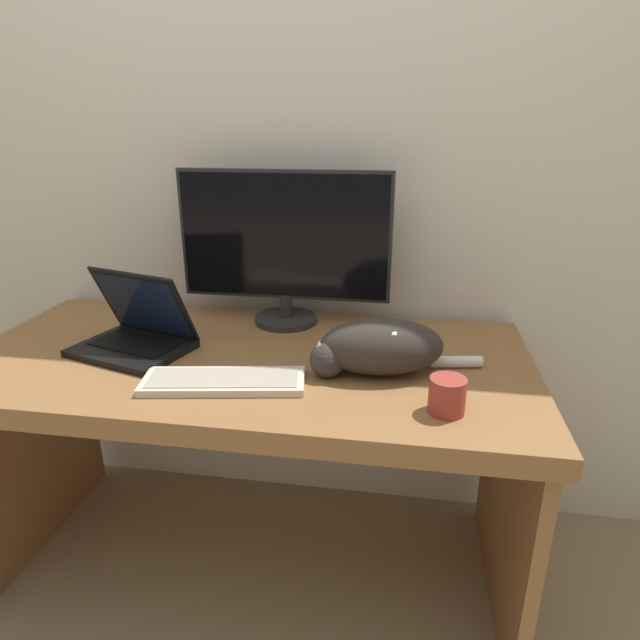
{
  "coord_description": "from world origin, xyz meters",
  "views": [
    {
      "loc": [
        0.44,
        -0.98,
        1.42
      ],
      "look_at": [
        0.23,
        0.36,
        0.91
      ],
      "focal_mm": 30.0,
      "sensor_mm": 36.0,
      "label": 1
    }
  ],
  "objects_px": {
    "cat": "(379,346)",
    "coffee_mug": "(447,396)",
    "monitor": "(284,245)",
    "laptop": "(136,334)",
    "external_keyboard": "(225,381)"
  },
  "relations": [
    {
      "from": "laptop",
      "to": "external_keyboard",
      "type": "distance_m",
      "value": 0.38
    },
    {
      "from": "monitor",
      "to": "external_keyboard",
      "type": "bearing_deg",
      "value": -96.38
    },
    {
      "from": "monitor",
      "to": "coffee_mug",
      "type": "relative_size",
      "value": 7.95
    },
    {
      "from": "laptop",
      "to": "external_keyboard",
      "type": "xyz_separation_m",
      "value": [
        0.34,
        -0.18,
        -0.04
      ]
    },
    {
      "from": "laptop",
      "to": "external_keyboard",
      "type": "bearing_deg",
      "value": -11.96
    },
    {
      "from": "external_keyboard",
      "to": "laptop",
      "type": "bearing_deg",
      "value": 141.86
    },
    {
      "from": "cat",
      "to": "coffee_mug",
      "type": "xyz_separation_m",
      "value": [
        0.17,
        -0.19,
        -0.03
      ]
    },
    {
      "from": "monitor",
      "to": "coffee_mug",
      "type": "height_order",
      "value": "monitor"
    },
    {
      "from": "external_keyboard",
      "to": "coffee_mug",
      "type": "distance_m",
      "value": 0.56
    },
    {
      "from": "monitor",
      "to": "laptop",
      "type": "distance_m",
      "value": 0.54
    },
    {
      "from": "cat",
      "to": "external_keyboard",
      "type": "bearing_deg",
      "value": -169.9
    },
    {
      "from": "laptop",
      "to": "coffee_mug",
      "type": "xyz_separation_m",
      "value": [
        0.89,
        -0.23,
        -0.0
      ]
    },
    {
      "from": "monitor",
      "to": "cat",
      "type": "height_order",
      "value": "monitor"
    },
    {
      "from": "cat",
      "to": "monitor",
      "type": "bearing_deg",
      "value": 124.44
    },
    {
      "from": "external_keyboard",
      "to": "coffee_mug",
      "type": "bearing_deg",
      "value": -14.67
    }
  ]
}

